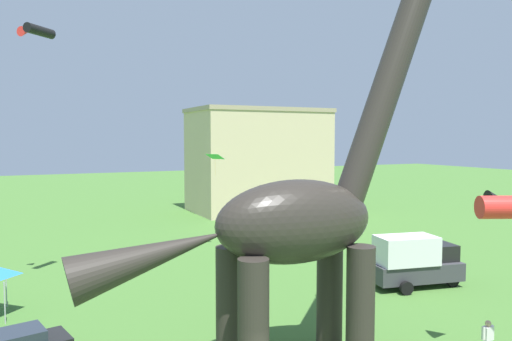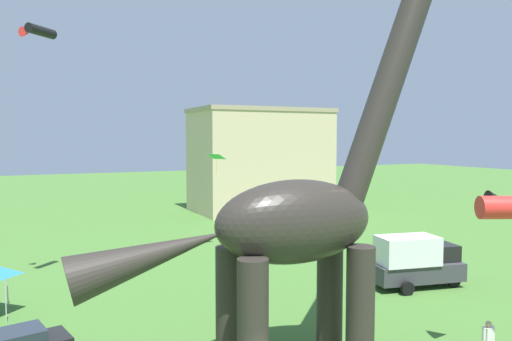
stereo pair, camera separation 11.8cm
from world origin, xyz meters
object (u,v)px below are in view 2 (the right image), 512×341
object	(u,v)px
kite_mid_right	(38,31)
kite_trailing	(296,180)
person_watching_child	(488,336)
kite_high_left	(217,157)
dinosaur_sculpture	(294,222)
parked_box_truck	(416,260)

from	to	relation	value
kite_mid_right	kite_trailing	bearing A→B (deg)	16.40
person_watching_child	kite_high_left	xyz separation A→B (m)	(-2.99, 23.77, 6.64)
dinosaur_sculpture	parked_box_truck	size ratio (longest dim) A/B	2.76
parked_box_truck	kite_trailing	world-z (taller)	kite_trailing
kite_mid_right	kite_trailing	distance (m)	23.76
person_watching_child	kite_mid_right	xyz separation A→B (m)	(-16.25, 17.63, 14.31)
parked_box_truck	person_watching_child	xyz separation A→B (m)	(-4.41, -8.90, -0.66)
dinosaur_sculpture	kite_trailing	distance (m)	24.24
kite_trailing	kite_high_left	world-z (taller)	kite_high_left
kite_mid_right	kite_trailing	world-z (taller)	kite_mid_right
kite_mid_right	dinosaur_sculpture	bearing A→B (deg)	-59.99
dinosaur_sculpture	kite_trailing	world-z (taller)	dinosaur_sculpture
parked_box_truck	kite_mid_right	size ratio (longest dim) A/B	2.82
dinosaur_sculpture	parked_box_truck	xyz separation A→B (m)	(12.08, 6.14, -4.24)
dinosaur_sculpture	parked_box_truck	bearing A→B (deg)	61.26
person_watching_child	kite_high_left	distance (m)	24.86
parked_box_truck	dinosaur_sculpture	bearing A→B (deg)	-142.16
parked_box_truck	kite_mid_right	bearing A→B (deg)	168.01
dinosaur_sculpture	person_watching_child	world-z (taller)	dinosaur_sculpture
kite_high_left	kite_trailing	bearing A→B (deg)	-0.29
dinosaur_sculpture	kite_high_left	bearing A→B (deg)	111.79
person_watching_child	kite_high_left	size ratio (longest dim) A/B	0.93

